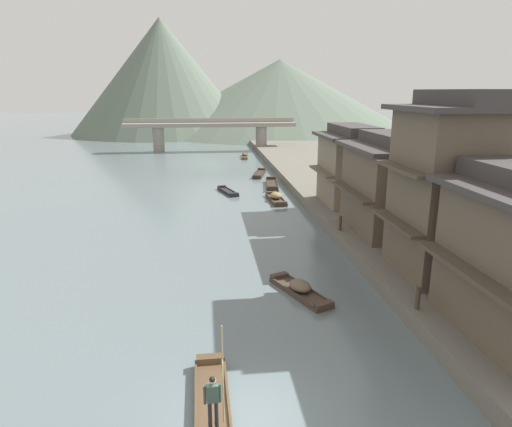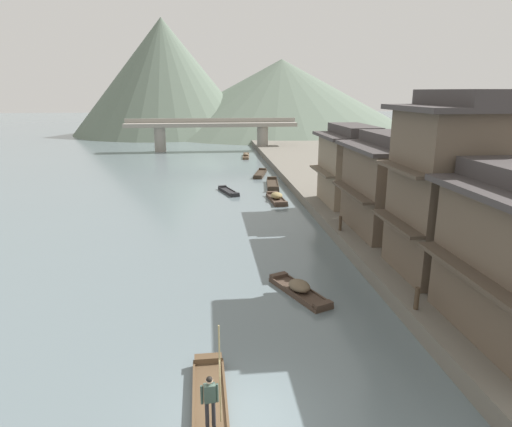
{
  "view_description": "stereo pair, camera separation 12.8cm",
  "coord_description": "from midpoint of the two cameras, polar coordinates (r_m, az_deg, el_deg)",
  "views": [
    {
      "loc": [
        -0.9,
        -11.17,
        9.46
      ],
      "look_at": [
        2.21,
        16.3,
        1.86
      ],
      "focal_mm": 31.42,
      "sensor_mm": 36.0,
      "label": 1
    },
    {
      "loc": [
        -0.78,
        -11.19,
        9.46
      ],
      "look_at": [
        2.21,
        16.3,
        1.86
      ],
      "focal_mm": 31.42,
      "sensor_mm": 36.0,
      "label": 2
    }
  ],
  "objects": [
    {
      "name": "house_waterfront_second",
      "position": [
        23.45,
        24.99,
        3.19
      ],
      "size": [
        7.02,
        5.48,
        8.74
      ],
      "color": "brown",
      "rests_on": "riverbank_right"
    },
    {
      "name": "boat_moored_nearest",
      "position": [
        21.89,
        5.46,
        -9.6
      ],
      "size": [
        2.5,
        4.11,
        0.7
      ],
      "color": "#423328",
      "rests_on": "ground"
    },
    {
      "name": "riverbank_right",
      "position": [
        45.49,
        15.75,
        3.28
      ],
      "size": [
        18.0,
        110.0,
        0.78
      ],
      "primitive_type": "cube",
      "color": "#6B665B",
      "rests_on": "ground"
    },
    {
      "name": "boat_moored_second",
      "position": [
        39.74,
        2.47,
        2.0
      ],
      "size": [
        1.38,
        4.4,
        0.78
      ],
      "color": "#423328",
      "rests_on": "ground"
    },
    {
      "name": "boat_midriver_drifting",
      "position": [
        45.76,
        1.95,
        3.66
      ],
      "size": [
        1.69,
        5.37,
        0.56
      ],
      "color": "#33281E",
      "rests_on": "ground"
    },
    {
      "name": "house_waterfront_tall",
      "position": [
        29.68,
        17.96,
        3.58
      ],
      "size": [
        7.06,
        7.24,
        6.14
      ],
      "color": "brown",
      "rests_on": "riverbank_right"
    },
    {
      "name": "boat_moored_far",
      "position": [
        42.99,
        -3.68,
        2.8
      ],
      "size": [
        1.94,
        3.99,
        0.37
      ],
      "color": "#232326",
      "rests_on": "ground"
    },
    {
      "name": "mooring_post_dock_mid",
      "position": [
        29.24,
        10.54,
        -1.21
      ],
      "size": [
        0.2,
        0.2,
        0.94
      ],
      "primitive_type": "cylinder",
      "color": "#473828",
      "rests_on": "riverbank_right"
    },
    {
      "name": "boat_moored_third",
      "position": [
        52.08,
        0.35,
        5.06
      ],
      "size": [
        2.16,
        5.16,
        0.43
      ],
      "color": "#33281E",
      "rests_on": "ground"
    },
    {
      "name": "boat_foreground_poled",
      "position": [
        14.79,
        -5.82,
        -23.73
      ],
      "size": [
        1.15,
        5.24,
        0.46
      ],
      "color": "brown",
      "rests_on": "ground"
    },
    {
      "name": "boatman_person",
      "position": [
        13.18,
        -5.74,
        -22.03
      ],
      "size": [
        0.57,
        0.28,
        3.04
      ],
      "color": "black",
      "rests_on": "boat_foreground_poled"
    },
    {
      "name": "stone_bridge",
      "position": [
        73.79,
        -5.89,
        10.59
      ],
      "size": [
        27.58,
        2.4,
        5.16
      ],
      "color": "gray",
      "rests_on": "ground"
    },
    {
      "name": "hill_far_west",
      "position": [
        111.57,
        2.99,
        14.77
      ],
      "size": [
        63.98,
        63.98,
        16.67
      ],
      "primitive_type": "cone",
      "color": "#5B6B5B",
      "rests_on": "ground"
    },
    {
      "name": "boat_midriver_upstream",
      "position": [
        66.41,
        -1.49,
        7.35
      ],
      "size": [
        1.39,
        5.14,
        0.62
      ],
      "color": "brown",
      "rests_on": "ground"
    },
    {
      "name": "hill_far_centre",
      "position": [
        107.3,
        -11.91,
        16.68
      ],
      "size": [
        40.85,
        40.85,
        25.0
      ],
      "primitive_type": "cone",
      "color": "#5B6B5B",
      "rests_on": "ground"
    },
    {
      "name": "mooring_post_dock_near",
      "position": [
        19.78,
        19.72,
        -10.09
      ],
      "size": [
        0.2,
        0.2,
        0.96
      ],
      "primitive_type": "cylinder",
      "color": "#473828",
      "rests_on": "riverbank_right"
    },
    {
      "name": "ground_plane",
      "position": [
        14.67,
        -1.82,
        -24.8
      ],
      "size": [
        400.0,
        400.0,
        0.0
      ],
      "primitive_type": "plane",
      "color": "slate"
    },
    {
      "name": "house_waterfront_narrow",
      "position": [
        36.12,
        11.94,
        6.01
      ],
      "size": [
        5.29,
        6.19,
        6.14
      ],
      "color": "#7F705B",
      "rests_on": "riverbank_right"
    }
  ]
}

